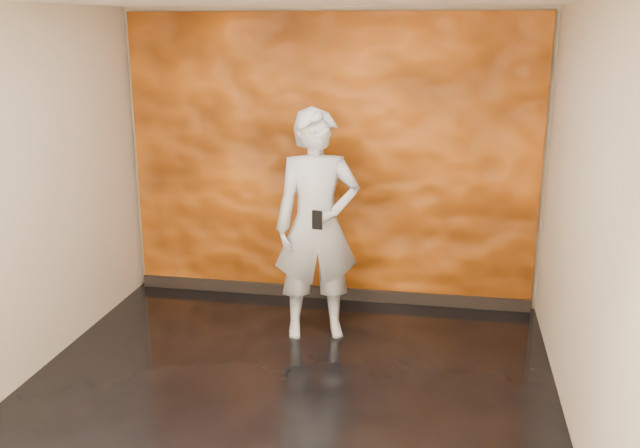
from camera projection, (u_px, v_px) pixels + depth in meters
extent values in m
cube|color=black|center=(285.00, 393.00, 5.30)|extent=(4.00, 4.00, 0.01)
cube|color=beige|center=(330.00, 159.00, 6.81)|extent=(4.00, 0.02, 2.80)
cube|color=beige|center=(174.00, 328.00, 3.03)|extent=(4.00, 0.02, 2.80)
cube|color=beige|center=(19.00, 198.00, 5.27)|extent=(0.02, 4.00, 2.80)
cube|color=beige|center=(585.00, 225.00, 4.57)|extent=(0.02, 4.00, 2.80)
cube|color=orange|center=(330.00, 161.00, 6.78)|extent=(3.90, 0.06, 2.75)
cube|color=black|center=(329.00, 293.00, 7.10)|extent=(3.90, 0.04, 0.12)
imported|color=#A9B0B9|center=(317.00, 225.00, 6.05)|extent=(0.83, 0.66, 1.99)
cube|color=black|center=(317.00, 220.00, 5.74)|extent=(0.09, 0.03, 0.16)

